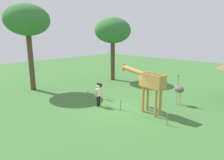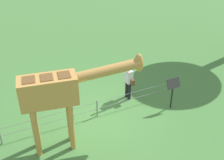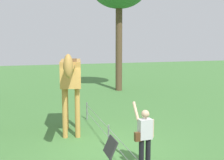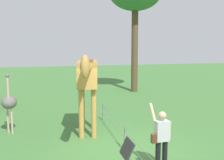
# 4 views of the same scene
# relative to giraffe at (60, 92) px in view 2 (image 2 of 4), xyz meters

# --- Properties ---
(ground_plane) EXTENTS (60.00, 60.00, 0.00)m
(ground_plane) POSITION_rel_giraffe_xyz_m (1.55, 0.82, -2.11)
(ground_plane) COLOR #427538
(giraffe) EXTENTS (3.87, 1.12, 3.08)m
(giraffe) POSITION_rel_giraffe_xyz_m (0.00, 0.00, 0.00)
(giraffe) COLOR #BC8942
(giraffe) RESTS_ON ground_plane
(visitor) EXTENTS (0.59, 0.58, 1.74)m
(visitor) POSITION_rel_giraffe_xyz_m (3.18, 1.51, -1.21)
(visitor) COLOR black
(visitor) RESTS_ON ground_plane
(info_sign) EXTENTS (0.56, 0.21, 1.32)m
(info_sign) POSITION_rel_giraffe_xyz_m (4.42, 0.21, -1.16)
(info_sign) COLOR black
(info_sign) RESTS_ON ground_plane
(wire_fence) EXTENTS (7.05, 0.05, 0.75)m
(wire_fence) POSITION_rel_giraffe_xyz_m (1.55, 0.95, -1.71)
(wire_fence) COLOR slate
(wire_fence) RESTS_ON ground_plane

